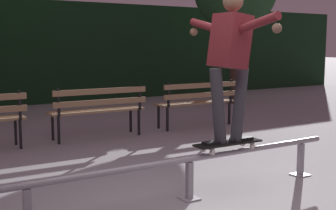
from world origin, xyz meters
TOP-DOWN VIEW (x-y plane):
  - ground_plane at (0.00, 0.00)m, footprint 90.00×90.00m
  - grind_rail at (0.00, 0.27)m, footprint 3.78×0.18m
  - skateboard at (0.49, 0.27)m, footprint 0.78×0.21m
  - skateboarder at (0.50, 0.27)m, footprint 0.62×1.41m
  - park_bench_left_center at (0.43, 3.52)m, footprint 1.61×0.44m
  - park_bench_right_center at (2.43, 3.52)m, footprint 1.61×0.44m

SIDE VIEW (x-z plane):
  - ground_plane at x=0.00m, z-range 0.00..0.00m
  - grind_rail at x=0.00m, z-range 0.12..0.56m
  - skateboard at x=0.49m, z-range 0.47..0.56m
  - park_bench_left_center at x=0.43m, z-range 0.10..0.98m
  - park_bench_right_center at x=2.43m, z-range 0.10..0.98m
  - skateboarder at x=0.50m, z-range 0.67..2.23m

